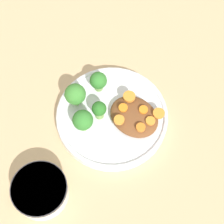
# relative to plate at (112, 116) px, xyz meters

# --- Properties ---
(ground_plane) EXTENTS (4.00, 4.00, 0.00)m
(ground_plane) POSITION_rel_plate_xyz_m (0.00, 0.00, -0.01)
(ground_plane) COLOR tan
(plate) EXTENTS (0.25, 0.25, 0.03)m
(plate) POSITION_rel_plate_xyz_m (0.00, 0.00, 0.00)
(plate) COLOR white
(plate) RESTS_ON ground_plane
(dip_bowl) EXTENTS (0.11, 0.11, 0.05)m
(dip_bowl) POSITION_rel_plate_xyz_m (0.22, 0.01, 0.01)
(dip_bowl) COLOR white
(dip_bowl) RESTS_ON ground_plane
(stew_mound) EXTENTS (0.09, 0.11, 0.03)m
(stew_mound) POSITION_rel_plate_xyz_m (-0.02, 0.04, 0.02)
(stew_mound) COLOR brown
(stew_mound) RESTS_ON plate
(broccoli_floret_0) EXTENTS (0.04, 0.04, 0.05)m
(broccoli_floret_0) POSITION_rel_plate_xyz_m (-0.03, -0.07, 0.04)
(broccoli_floret_0) COLOR #759E51
(broccoli_floret_0) RESTS_ON plate
(broccoli_floret_1) EXTENTS (0.04, 0.04, 0.06)m
(broccoli_floret_1) POSITION_rel_plate_xyz_m (0.06, -0.03, 0.04)
(broccoli_floret_1) COLOR #7FA85B
(broccoli_floret_1) RESTS_ON plate
(broccoli_floret_2) EXTENTS (0.03, 0.03, 0.05)m
(broccoli_floret_2) POSITION_rel_plate_xyz_m (0.02, -0.02, 0.04)
(broccoli_floret_2) COLOR #759E51
(broccoli_floret_2) RESTS_ON plate
(broccoli_floret_3) EXTENTS (0.05, 0.05, 0.06)m
(broccoli_floret_3) POSITION_rel_plate_xyz_m (0.03, -0.08, 0.04)
(broccoli_floret_3) COLOR #759E51
(broccoli_floret_3) RESTS_ON plate
(carrot_slice_0) EXTENTS (0.02, 0.02, 0.01)m
(carrot_slice_0) POSITION_rel_plate_xyz_m (-0.02, 0.02, 0.04)
(carrot_slice_0) COLOR orange
(carrot_slice_0) RESTS_ON stew_mound
(carrot_slice_1) EXTENTS (0.03, 0.03, 0.01)m
(carrot_slice_1) POSITION_rel_plate_xyz_m (-0.05, 0.01, 0.04)
(carrot_slice_1) COLOR orange
(carrot_slice_1) RESTS_ON stew_mound
(carrot_slice_2) EXTENTS (0.02, 0.02, 0.01)m
(carrot_slice_2) POSITION_rel_plate_xyz_m (-0.01, 0.07, 0.04)
(carrot_slice_2) COLOR orange
(carrot_slice_2) RESTS_ON stew_mound
(carrot_slice_3) EXTENTS (0.02, 0.02, 0.00)m
(carrot_slice_3) POSITION_rel_plate_xyz_m (-0.03, 0.08, 0.04)
(carrot_slice_3) COLOR orange
(carrot_slice_3) RESTS_ON stew_mound
(carrot_slice_4) EXTENTS (0.02, 0.02, 0.01)m
(carrot_slice_4) POSITION_rel_plate_xyz_m (-0.04, 0.05, 0.04)
(carrot_slice_4) COLOR orange
(carrot_slice_4) RESTS_ON stew_mound
(carrot_slice_5) EXTENTS (0.02, 0.02, 0.01)m
(carrot_slice_5) POSITION_rel_plate_xyz_m (0.01, 0.03, 0.04)
(carrot_slice_5) COLOR orange
(carrot_slice_5) RESTS_ON stew_mound
(carrot_slice_6) EXTENTS (0.03, 0.03, 0.00)m
(carrot_slice_6) POSITION_rel_plate_xyz_m (-0.06, 0.08, 0.04)
(carrot_slice_6) COLOR orange
(carrot_slice_6) RESTS_ON stew_mound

